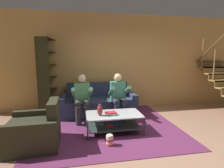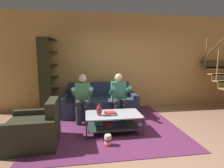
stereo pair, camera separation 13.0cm
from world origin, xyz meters
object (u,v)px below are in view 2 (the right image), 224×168
Objects in this scene: couch at (100,103)px; book_stack at (110,113)px; person_seated_right at (119,95)px; bookshelf at (49,84)px; person_seated_left at (83,96)px; popcorn_tub at (108,140)px; vase at (99,110)px; armchair at (35,130)px; coffee_table at (113,120)px.

couch reaches higher than book_stack.
bookshelf reaches higher than person_seated_right.
person_seated_left is 1.19m from bookshelf.
person_seated_left reaches higher than popcorn_tub.
vase is at bearing -95.06° from couch.
vase is 2.03m from bookshelf.
couch is 0.79m from person_seated_right.
couch reaches higher than armchair.
armchair is 1.35m from popcorn_tub.
person_seated_right is (0.46, -0.53, 0.36)m from couch.
vase is at bearing -50.13° from bookshelf.
person_seated_right is at bearing 69.76° from coffee_table.
vase is 1.09× the size of popcorn_tub.
person_seated_right reaches higher than book_stack.
person_seated_left is 4.60× the size of book_stack.
book_stack is 2.20m from bookshelf.
person_seated_left reaches higher than book_stack.
bookshelf is (-0.94, 0.70, 0.22)m from person_seated_left.
armchair is (0.09, -1.81, -0.59)m from bookshelf.
person_seated_right reaches higher than couch.
armchair is at bearing -167.47° from coffee_table.
couch is at bearing 51.20° from armchair.
armchair reaches higher than book_stack.
person_seated_right is (0.93, 0.00, 0.00)m from person_seated_left.
person_seated_left is 1.45m from armchair.
coffee_table is at bearing -50.54° from person_seated_left.
coffee_table is at bearing -82.29° from couch.
person_seated_right is 1.01× the size of coffee_table.
person_seated_right is 2.00m from bookshelf.
bookshelf is at bearing 143.41° from person_seated_left.
armchair is at bearing -127.52° from person_seated_left.
person_seated_right is 0.56× the size of bookshelf.
book_stack reaches higher than popcorn_tub.
vase is 0.67m from popcorn_tub.
popcorn_tub is (-0.18, -0.58, -0.16)m from coffee_table.
couch is 1.75× the size of coffee_table.
person_seated_left is at bearing 52.48° from armchair.
couch is 1.32m from coffee_table.
popcorn_tub is (-0.47, -1.35, -0.54)m from person_seated_right.
person_seated_left reaches higher than vase.
vase is at bearing -67.75° from person_seated_left.
coffee_table is at bearing 72.69° from popcorn_tub.
couch is 1.74× the size of person_seated_left.
bookshelf is at bearing 92.77° from armchair.
bookshelf is 2.60m from popcorn_tub.
book_stack is at bearing -136.06° from coffee_table.
bookshelf is (-1.58, 1.47, 0.60)m from coffee_table.
couch reaches higher than coffee_table.
bookshelf is at bearing 129.87° from vase.
person_seated_left reaches higher than coffee_table.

